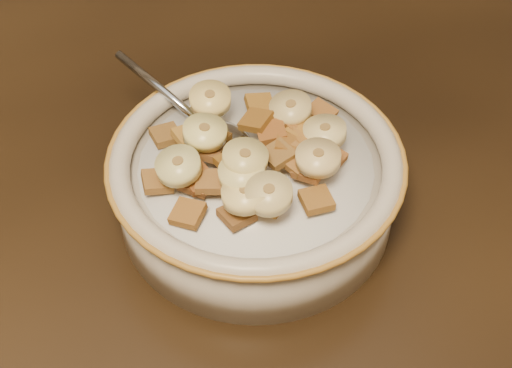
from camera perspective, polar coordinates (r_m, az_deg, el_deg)
name	(u,v)px	position (r m, az deg, el deg)	size (l,w,h in m)	color
cereal_bowl	(256,189)	(0.53, 0.00, -0.41)	(0.20, 0.20, 0.05)	#B1A596
milk	(256,166)	(0.51, 0.00, 1.45)	(0.17, 0.17, 0.00)	silver
spoon	(223,140)	(0.52, -2.63, 3.52)	(0.04, 0.05, 0.01)	#A8B3C4
cereal_square_0	(292,143)	(0.50, 2.91, 3.33)	(0.02, 0.02, 0.01)	brown
cereal_square_1	(189,173)	(0.49, -5.41, 0.90)	(0.02, 0.02, 0.01)	brown
cereal_square_2	(271,132)	(0.51, 1.25, 4.18)	(0.02, 0.02, 0.01)	brown
cereal_square_3	(211,182)	(0.48, -3.65, 0.19)	(0.02, 0.02, 0.01)	brown
cereal_square_4	(316,200)	(0.48, 4.86, -1.27)	(0.02, 0.02, 0.01)	#915D2A
cereal_square_5	(270,203)	(0.47, 1.13, -1.56)	(0.02, 0.02, 0.01)	brown
cereal_square_6	(237,215)	(0.47, -1.55, -2.46)	(0.02, 0.02, 0.01)	brown
cereal_square_7	(329,158)	(0.50, 5.86, 2.10)	(0.02, 0.02, 0.01)	brown
cereal_square_8	(297,124)	(0.52, 3.26, 4.85)	(0.02, 0.02, 0.01)	#995725
cereal_square_9	(303,132)	(0.51, 3.76, 4.18)	(0.02, 0.02, 0.01)	olive
cereal_square_10	(260,105)	(0.54, 0.32, 6.32)	(0.02, 0.02, 0.01)	olive
cereal_square_11	(296,159)	(0.49, 3.24, 1.97)	(0.02, 0.02, 0.01)	brown
cereal_square_12	(166,135)	(0.53, -7.23, 3.91)	(0.02, 0.02, 0.01)	brown
cereal_square_13	(310,169)	(0.49, 4.33, 1.21)	(0.02, 0.02, 0.01)	#905F32
cereal_square_14	(321,113)	(0.55, 5.21, 5.71)	(0.02, 0.02, 0.01)	brown
cereal_square_15	(189,136)	(0.52, -5.37, 3.85)	(0.02, 0.02, 0.01)	#9E6D21
cereal_square_16	(278,155)	(0.49, 1.78, 2.36)	(0.02, 0.02, 0.01)	olive
cereal_square_17	(233,162)	(0.49, -1.86, 1.79)	(0.02, 0.02, 0.01)	brown
cereal_square_18	(281,117)	(0.53, 2.03, 5.40)	(0.02, 0.02, 0.01)	brown
cereal_square_19	(208,150)	(0.50, -3.82, 2.76)	(0.02, 0.02, 0.01)	brown
cereal_square_20	(213,140)	(0.51, -3.45, 3.55)	(0.02, 0.02, 0.01)	brown
cereal_square_21	(188,213)	(0.47, -5.49, -2.35)	(0.02, 0.02, 0.01)	brown
cereal_square_22	(198,179)	(0.49, -4.69, 0.42)	(0.02, 0.02, 0.01)	brown
cereal_square_23	(157,181)	(0.49, -7.90, 0.23)	(0.02, 0.02, 0.01)	brown
cereal_square_24	(290,145)	(0.50, 2.71, 3.13)	(0.02, 0.02, 0.01)	brown
cereal_square_25	(315,143)	(0.51, 4.72, 3.31)	(0.02, 0.02, 0.01)	olive
cereal_square_26	(196,182)	(0.49, -4.80, 0.20)	(0.02, 0.02, 0.01)	brown
cereal_square_27	(256,121)	(0.52, 0.01, 5.10)	(0.02, 0.02, 0.01)	brown
banana_slice_0	(242,173)	(0.47, -1.16, 0.87)	(0.03, 0.03, 0.01)	#E9D482
banana_slice_1	(318,158)	(0.48, 4.99, 2.10)	(0.03, 0.03, 0.01)	#F5D07C
banana_slice_2	(210,99)	(0.53, -3.69, 6.80)	(0.03, 0.03, 0.01)	#E8DA7C
banana_slice_3	(291,109)	(0.52, 2.79, 6.04)	(0.03, 0.03, 0.01)	tan
banana_slice_4	(205,132)	(0.50, -4.11, 4.14)	(0.03, 0.03, 0.01)	#E7D874
banana_slice_5	(269,194)	(0.46, 1.04, -0.79)	(0.03, 0.03, 0.01)	beige
banana_slice_6	(245,158)	(0.48, -0.87, 2.08)	(0.03, 0.03, 0.01)	#E6DC74
banana_slice_7	(245,194)	(0.46, -0.87, -0.85)	(0.03, 0.03, 0.01)	#E1C87F
banana_slice_8	(178,166)	(0.48, -6.23, 1.45)	(0.03, 0.03, 0.01)	#D1C878
banana_slice_9	(325,132)	(0.51, 5.52, 4.15)	(0.03, 0.03, 0.01)	#ECD585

